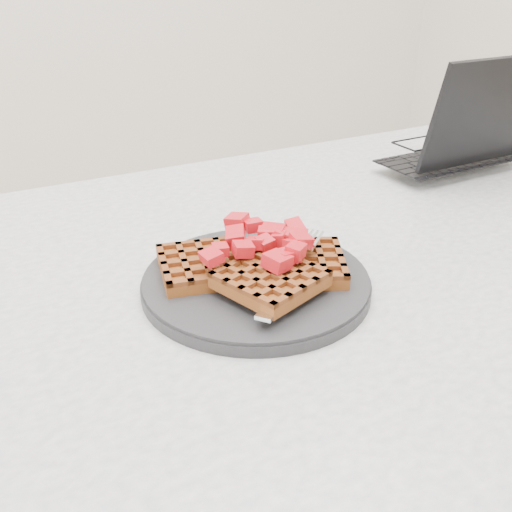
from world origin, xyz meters
The scene contains 6 objects.
table centered at (0.00, 0.00, 0.64)m, with size 1.20×0.80×0.75m.
plate centered at (-0.10, -0.03, 0.76)m, with size 0.25×0.25×0.02m, color black.
waffles centered at (-0.10, -0.04, 0.78)m, with size 0.21×0.19×0.03m.
strawberry_pile centered at (-0.10, -0.03, 0.80)m, with size 0.15×0.15×0.02m, color #A70713, non-canonical shape.
fork centered at (-0.07, -0.07, 0.77)m, with size 0.02×0.18×0.02m, color silver, non-canonical shape.
laptop centered at (0.39, 0.18, 0.78)m, with size 0.29×0.21×0.19m.
Camera 1 is at (-0.35, -0.51, 1.07)m, focal length 40.00 mm.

